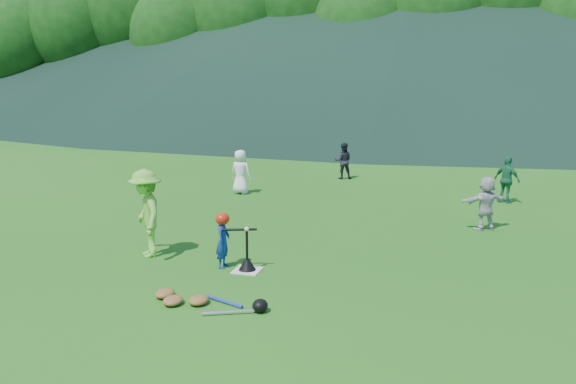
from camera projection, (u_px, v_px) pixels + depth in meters
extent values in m
plane|color=#1E5C15|center=(247.00, 271.00, 9.58)|extent=(120.00, 120.00, 0.00)
cube|color=silver|center=(247.00, 270.00, 9.58)|extent=(0.45, 0.45, 0.02)
sphere|color=white|center=(247.00, 229.00, 9.44)|extent=(0.08, 0.08, 0.08)
imported|color=navy|center=(223.00, 241.00, 9.69)|extent=(0.24, 0.36, 0.95)
imported|color=#6CC339|center=(146.00, 213.00, 10.25)|extent=(1.13, 1.19, 1.62)
imported|color=white|center=(241.00, 172.00, 16.05)|extent=(0.68, 0.50, 1.27)
imported|color=black|center=(343.00, 161.00, 18.54)|extent=(0.68, 0.59, 1.20)
imported|color=#206C46|center=(507.00, 180.00, 14.82)|extent=(0.76, 0.69, 1.24)
imported|color=#BCBCBC|center=(486.00, 203.00, 12.14)|extent=(1.12, 0.87, 1.18)
cone|color=black|center=(247.00, 265.00, 9.56)|extent=(0.30, 0.30, 0.18)
cylinder|color=black|center=(247.00, 245.00, 9.50)|extent=(0.04, 0.04, 0.50)
ellipsoid|color=red|center=(222.00, 219.00, 9.61)|extent=(0.24, 0.26, 0.22)
cylinder|color=black|center=(239.00, 230.00, 9.55)|extent=(0.62, 0.18, 0.07)
ellipsoid|color=olive|center=(173.00, 300.00, 8.12)|extent=(0.28, 0.34, 0.13)
ellipsoid|color=olive|center=(199.00, 300.00, 8.14)|extent=(0.28, 0.34, 0.13)
ellipsoid|color=olive|center=(165.00, 293.00, 8.40)|extent=(0.28, 0.34, 0.13)
cylinder|color=silver|center=(228.00, 312.00, 7.79)|extent=(0.68, 0.34, 0.06)
cylinder|color=#263FA5|center=(225.00, 302.00, 8.17)|extent=(0.66, 0.28, 0.05)
ellipsoid|color=black|center=(260.00, 306.00, 7.86)|extent=(0.22, 0.24, 0.19)
cube|color=gray|center=(399.00, 122.00, 35.85)|extent=(70.00, 0.03, 1.20)
cube|color=yellow|center=(399.00, 112.00, 35.72)|extent=(70.00, 0.08, 0.08)
cylinder|color=gray|center=(399.00, 122.00, 35.85)|extent=(0.07, 0.07, 1.30)
cylinder|color=#382314|center=(26.00, 100.00, 48.18)|extent=(0.56, 0.56, 3.15)
ellipsoid|color=#164711|center=(21.00, 40.00, 47.21)|extent=(6.84, 6.84, 7.87)
cylinder|color=#382314|center=(85.00, 97.00, 48.22)|extent=(0.56, 0.56, 3.74)
ellipsoid|color=#164711|center=(80.00, 25.00, 47.07)|extent=(8.13, 8.13, 9.35)
cylinder|color=#382314|center=(143.00, 93.00, 48.26)|extent=(0.56, 0.56, 4.34)
ellipsoid|color=#164711|center=(139.00, 10.00, 46.93)|extent=(9.42, 9.42, 10.84)
cylinder|color=#382314|center=(178.00, 102.00, 44.24)|extent=(0.56, 0.56, 3.18)
ellipsoid|color=#164711|center=(176.00, 36.00, 43.26)|extent=(6.92, 6.92, 7.95)
cylinder|color=#382314|center=(242.00, 98.00, 44.28)|extent=(0.56, 0.56, 3.78)
ellipsoid|color=#164711|center=(241.00, 19.00, 43.12)|extent=(8.21, 8.21, 9.44)
cylinder|color=#382314|center=(305.00, 94.00, 44.32)|extent=(0.56, 0.56, 4.38)
ellipsoid|color=#164711|center=(306.00, 2.00, 42.98)|extent=(9.50, 9.50, 10.92)
cylinder|color=#382314|center=(360.00, 104.00, 40.30)|extent=(0.56, 0.56, 3.22)
ellipsoid|color=#164711|center=(361.00, 30.00, 39.31)|extent=(6.99, 6.99, 8.04)
cylinder|color=#382314|center=(429.00, 99.00, 40.34)|extent=(0.56, 0.56, 3.81)
ellipsoid|color=#164711|center=(434.00, 12.00, 39.17)|extent=(8.28, 8.28, 9.53)
cylinder|color=#382314|center=(499.00, 95.00, 40.38)|extent=(0.56, 0.56, 4.41)
cone|color=black|center=(149.00, 39.00, 91.55)|extent=(80.00, 80.00, 20.00)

